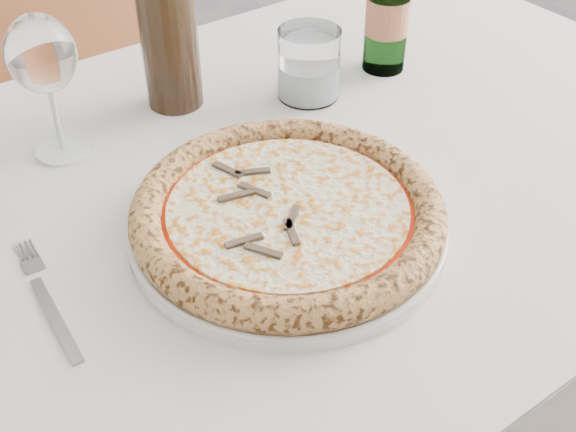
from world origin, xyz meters
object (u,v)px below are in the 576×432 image
plate (288,224)px  wine_glass (42,57)px  pizza (288,211)px  beer_bottle (388,6)px  chair_far (97,72)px  tumbler (309,68)px  wine_bottle (166,12)px  dining_table (249,241)px

plate → wine_glass: (-0.17, 0.27, 0.12)m
pizza → beer_bottle: (0.31, 0.26, 0.07)m
chair_far → tumbler: chair_far is taller
pizza → beer_bottle: 0.41m
chair_far → wine_bottle: wine_bottle is taller
tumbler → pizza: bearing=-125.2°
chair_far → pizza: 0.91m
dining_table → wine_bottle: wine_bottle is taller
dining_table → wine_bottle: (0.00, 0.21, 0.22)m
wine_bottle → wine_glass: bearing=-165.9°
chair_far → dining_table: bearing=-92.2°
dining_table → tumbler: 0.26m
chair_far → wine_glass: 0.73m
chair_far → beer_bottle: 0.75m
pizza → wine_glass: (-0.17, 0.27, 0.10)m
plate → dining_table: bearing=90.0°
plate → beer_bottle: (0.31, 0.26, 0.09)m
pizza → beer_bottle: bearing=39.7°
wine_glass → beer_bottle: beer_bottle is taller
chair_far → wine_glass: size_ratio=5.13×
plate → pizza: 0.02m
pizza → tumbler: size_ratio=3.50×
pizza → wine_bottle: size_ratio=1.10×
beer_bottle → plate: bearing=-140.3°
tumbler → wine_bottle: size_ratio=0.31×
pizza → beer_bottle: beer_bottle is taller
wine_glass → wine_bottle: (0.17, 0.04, 0.00)m
plate → wine_glass: bearing=122.0°
pizza → wine_glass: 0.34m
tumbler → wine_bottle: 0.21m
plate → beer_bottle: beer_bottle is taller
wine_glass → tumbler: wine_glass is taller
chair_far → plate: (-0.03, -0.88, 0.23)m
dining_table → beer_bottle: (0.31, 0.16, 0.19)m
chair_far → wine_glass: bearing=-108.3°
plate → tumbler: tumbler is taller
dining_table → tumbler: (0.17, 0.14, 0.13)m
chair_far → pizza: size_ratio=2.75×
dining_table → tumbler: size_ratio=15.09×
beer_bottle → wine_bottle: wine_bottle is taller
dining_table → plate: (0.00, -0.10, 0.10)m
beer_bottle → wine_bottle: 0.32m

